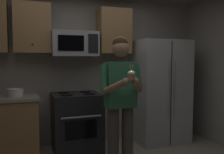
{
  "coord_description": "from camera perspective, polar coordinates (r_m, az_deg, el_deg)",
  "views": [
    {
      "loc": [
        -0.91,
        -2.5,
        1.48
      ],
      "look_at": [
        0.11,
        0.4,
        1.25
      ],
      "focal_mm": 39.23,
      "sensor_mm": 36.0,
      "label": 1
    }
  ],
  "objects": [
    {
      "name": "person",
      "position": [
        3.14,
        2.05,
        -4.61
      ],
      "size": [
        0.6,
        0.48,
        1.76
      ],
      "color": "#4C4742",
      "rests_on": "ground"
    },
    {
      "name": "wall_back",
      "position": [
        4.35,
        -7.39,
        1.89
      ],
      "size": [
        4.4,
        0.1,
        2.6
      ],
      "primitive_type": "cube",
      "color": "gray",
      "rests_on": "ground"
    },
    {
      "name": "microwave",
      "position": [
        4.06,
        -8.73,
        7.64
      ],
      "size": [
        0.74,
        0.41,
        0.4
      ],
      "color": "#9EA0A5"
    },
    {
      "name": "cupcake",
      "position": [
        2.8,
        4.53,
        0.43
      ],
      "size": [
        0.09,
        0.09,
        0.17
      ],
      "color": "#A87F56"
    },
    {
      "name": "cabinet_row_upper",
      "position": [
        4.06,
        -17.05,
        10.75
      ],
      "size": [
        2.78,
        0.36,
        0.76
      ],
      "color": "#9E7247"
    },
    {
      "name": "bowl_large_white",
      "position": [
        3.95,
        -21.59,
        -3.31
      ],
      "size": [
        0.24,
        0.24,
        0.11
      ],
      "color": "white",
      "rests_on": "counter_left"
    },
    {
      "name": "refrigerator",
      "position": [
        4.47,
        11.07,
        -3.23
      ],
      "size": [
        0.9,
        0.75,
        1.8
      ],
      "color": "#B7BABF",
      "rests_on": "ground"
    },
    {
      "name": "oven_range",
      "position": [
        4.06,
        -8.2,
        -10.27
      ],
      "size": [
        0.76,
        0.7,
        0.93
      ],
      "color": "black",
      "rests_on": "ground"
    }
  ]
}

